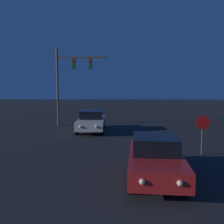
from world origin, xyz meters
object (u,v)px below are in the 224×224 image
object	(u,v)px
car_near	(155,157)
stop_sign	(203,128)
car_far	(91,121)
traffic_signal_mast	(69,75)

from	to	relation	value
car_near	stop_sign	distance (m)	4.36
car_far	stop_sign	size ratio (longest dim) A/B	2.27
traffic_signal_mast	car_far	bearing A→B (deg)	-50.56
traffic_signal_mast	stop_sign	size ratio (longest dim) A/B	3.33
stop_sign	traffic_signal_mast	bearing A→B (deg)	133.01
car_far	traffic_signal_mast	distance (m)	4.99
stop_sign	car_near	bearing A→B (deg)	-131.11
car_far	traffic_signal_mast	bearing A→B (deg)	-51.53
car_near	car_far	world-z (taller)	same
car_near	car_far	distance (m)	10.34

